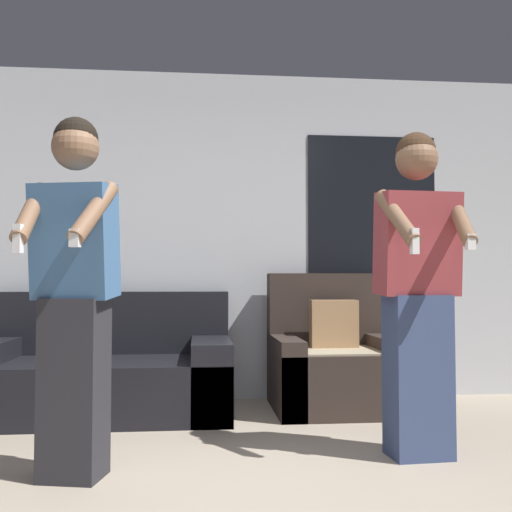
% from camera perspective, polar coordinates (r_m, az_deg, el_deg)
% --- Properties ---
extents(wall_back, '(6.94, 0.07, 2.70)m').
position_cam_1_polar(wall_back, '(4.99, -3.78, 2.06)').
color(wall_back, silver).
rests_on(wall_back, ground_plane).
extents(couch, '(1.83, 0.97, 0.88)m').
position_cam_1_polar(couch, '(4.56, -14.31, -10.83)').
color(couch, black).
rests_on(couch, ground_plane).
extents(armchair, '(0.94, 0.86, 1.03)m').
position_cam_1_polar(armchair, '(4.66, 7.45, -10.17)').
color(armchair, '#332823').
rests_on(armchair, ground_plane).
extents(person_left, '(0.46, 0.54, 1.77)m').
position_cam_1_polar(person_left, '(3.07, -16.92, -2.93)').
color(person_left, '#28282D').
rests_on(person_left, ground_plane).
extents(person_right, '(0.49, 0.49, 1.79)m').
position_cam_1_polar(person_right, '(3.42, 15.14, -3.00)').
color(person_right, '#384770').
rests_on(person_right, ground_plane).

